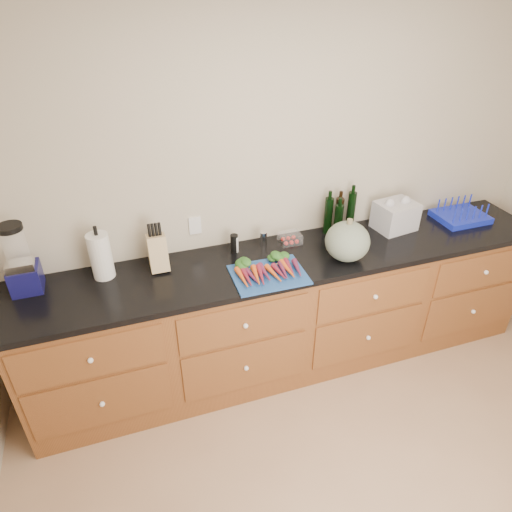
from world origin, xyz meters
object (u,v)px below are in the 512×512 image
object	(u,v)px
blender_appliance	(21,263)
squash	(347,241)
carrots	(267,268)
paper_towel	(101,256)
tomato_box	(290,238)
knife_block	(158,253)
dish_rack	(461,215)
cutting_board	(269,275)

from	to	relation	value
blender_appliance	squash	bearing A→B (deg)	-8.61
carrots	squash	world-z (taller)	squash
carrots	paper_towel	world-z (taller)	paper_towel
paper_towel	tomato_box	world-z (taller)	paper_towel
knife_block	dish_rack	bearing A→B (deg)	-1.52
paper_towel	tomato_box	distance (m)	1.24
dish_rack	knife_block	bearing A→B (deg)	178.48
carrots	blender_appliance	bearing A→B (deg)	168.62
paper_towel	dish_rack	size ratio (longest dim) A/B	0.80
knife_block	tomato_box	size ratio (longest dim) A/B	1.56
cutting_board	dish_rack	bearing A→B (deg)	8.36
blender_appliance	knife_block	size ratio (longest dim) A/B	1.89
squash	dish_rack	world-z (taller)	squash
cutting_board	blender_appliance	xyz separation A→B (m)	(-1.40, 0.32, 0.18)
carrots	tomato_box	bearing A→B (deg)	46.64
blender_appliance	tomato_box	size ratio (longest dim) A/B	2.93
squash	tomato_box	distance (m)	0.42
squash	knife_block	xyz separation A→B (m)	(-1.17, 0.28, -0.02)
blender_appliance	tomato_box	world-z (taller)	blender_appliance
carrots	dish_rack	distance (m)	1.65
tomato_box	blender_appliance	bearing A→B (deg)	-179.58
squash	paper_towel	bearing A→B (deg)	168.88
blender_appliance	knife_block	xyz separation A→B (m)	(0.77, -0.02, -0.07)
cutting_board	paper_towel	xyz separation A→B (m)	(-0.96, 0.32, 0.14)
paper_towel	knife_block	bearing A→B (deg)	-3.41
knife_block	dish_rack	world-z (taller)	knife_block
knife_block	tomato_box	xyz separation A→B (m)	(0.90, 0.03, -0.08)
dish_rack	paper_towel	bearing A→B (deg)	178.23
squash	dish_rack	distance (m)	1.11
paper_towel	dish_rack	bearing A→B (deg)	-1.77
cutting_board	tomato_box	xyz separation A→B (m)	(0.28, 0.33, 0.03)
tomato_box	knife_block	bearing A→B (deg)	-178.10
cutting_board	paper_towel	world-z (taller)	paper_towel
knife_block	blender_appliance	bearing A→B (deg)	178.68
squash	paper_towel	xyz separation A→B (m)	(-1.51, 0.30, 0.02)
carrots	blender_appliance	distance (m)	1.43
cutting_board	squash	bearing A→B (deg)	2.48
cutting_board	squash	world-z (taller)	squash
blender_appliance	dish_rack	xyz separation A→B (m)	(3.03, -0.08, -0.15)
paper_towel	dish_rack	xyz separation A→B (m)	(2.60, -0.08, -0.11)
carrots	squash	size ratio (longest dim) A/B	1.32
paper_towel	knife_block	size ratio (longest dim) A/B	1.28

